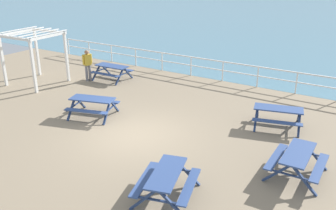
{
  "coord_description": "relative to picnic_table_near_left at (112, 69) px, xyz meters",
  "views": [
    {
      "loc": [
        7.55,
        -9.69,
        5.93
      ],
      "look_at": [
        0.53,
        1.45,
        0.8
      ],
      "focal_mm": 39.3,
      "sensor_mm": 36.0,
      "label": 1
    }
  ],
  "objects": [
    {
      "name": "seaward_railing",
      "position": [
        5.15,
        2.92,
        0.17
      ],
      "size": [
        23.07,
        0.07,
        1.08
      ],
      "color": "white",
      "rests_on": "ground"
    },
    {
      "name": "picnic_table_mid_centre",
      "position": [
        8.21,
        -7.45,
        0.0
      ],
      "size": [
        1.94,
        2.14,
        0.8
      ],
      "rotation": [
        0.0,
        0.0,
        1.85
      ],
      "color": "#334C84",
      "rests_on": "ground"
    },
    {
      "name": "visitor",
      "position": [
        -0.94,
        -0.84,
        0.36
      ],
      "size": [
        0.34,
        0.49,
        1.66
      ],
      "rotation": [
        0.0,
        0.0,
        2.71
      ],
      "color": "slate",
      "rests_on": "ground"
    },
    {
      "name": "lattice_pergola",
      "position": [
        -2.88,
        -2.57,
        1.41
      ],
      "size": [
        2.54,
        2.65,
        2.7
      ],
      "rotation": [
        0.0,
        0.0,
        0.04
      ],
      "color": "white",
      "rests_on": "ground"
    },
    {
      "name": "ground_plane",
      "position": [
        5.15,
        -4.83,
        -0.68
      ],
      "size": [
        30.0,
        24.0,
        0.2
      ],
      "primitive_type": "cube",
      "color": "gray"
    },
    {
      "name": "picnic_table_far_left",
      "position": [
        10.88,
        -4.5,
        0.0
      ],
      "size": [
        1.57,
        1.83,
        0.8
      ],
      "rotation": [
        0.0,
        0.0,
        1.59
      ],
      "color": "#334C84",
      "rests_on": "ground"
    },
    {
      "name": "picnic_table_near_right",
      "position": [
        2.64,
        -4.32,
        0.0
      ],
      "size": [
        2.16,
        1.96,
        0.8
      ],
      "rotation": [
        0.0,
        0.0,
        0.3
      ],
      "color": "#334C84",
      "rests_on": "ground"
    },
    {
      "name": "picnic_table_far_right",
      "position": [
        9.37,
        -1.35,
        0.0
      ],
      "size": [
        2.12,
        1.91,
        0.8
      ],
      "rotation": [
        0.0,
        0.0,
        0.26
      ],
      "color": "#334C84",
      "rests_on": "ground"
    },
    {
      "name": "picnic_table_near_left",
      "position": [
        0.0,
        0.0,
        0.0
      ],
      "size": [
        1.86,
        1.6,
        0.8
      ],
      "rotation": [
        0.0,
        0.0,
        0.04
      ],
      "color": "#334C84",
      "rests_on": "ground"
    }
  ]
}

